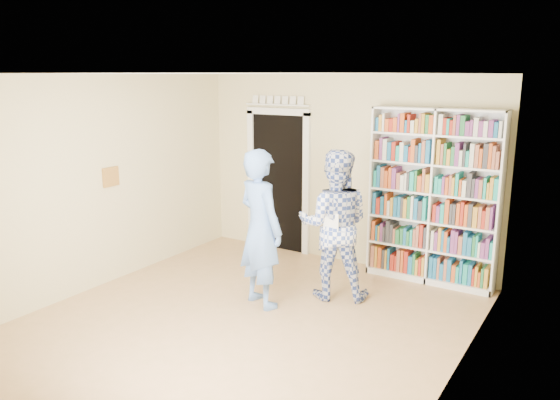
% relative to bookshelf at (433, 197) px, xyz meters
% --- Properties ---
extents(floor, '(5.00, 5.00, 0.00)m').
position_rel_bookshelf_xyz_m(floor, '(-1.35, -2.34, -1.15)').
color(floor, '#A98351').
rests_on(floor, ground).
extents(ceiling, '(5.00, 5.00, 0.00)m').
position_rel_bookshelf_xyz_m(ceiling, '(-1.35, -2.34, 1.55)').
color(ceiling, white).
rests_on(ceiling, wall_back).
extents(wall_back, '(4.50, 0.00, 4.50)m').
position_rel_bookshelf_xyz_m(wall_back, '(-1.35, 0.16, 0.20)').
color(wall_back, beige).
rests_on(wall_back, floor).
extents(wall_left, '(0.00, 5.00, 5.00)m').
position_rel_bookshelf_xyz_m(wall_left, '(-3.60, -2.34, 0.20)').
color(wall_left, beige).
rests_on(wall_left, floor).
extents(wall_right, '(0.00, 5.00, 5.00)m').
position_rel_bookshelf_xyz_m(wall_right, '(0.90, -2.34, 0.20)').
color(wall_right, beige).
rests_on(wall_right, floor).
extents(bookshelf, '(1.66, 0.31, 2.28)m').
position_rel_bookshelf_xyz_m(bookshelf, '(0.00, 0.00, 0.00)').
color(bookshelf, white).
rests_on(bookshelf, floor).
extents(doorway, '(1.10, 0.08, 2.43)m').
position_rel_bookshelf_xyz_m(doorway, '(-2.45, 0.13, 0.03)').
color(doorway, black).
rests_on(doorway, floor).
extents(wall_art, '(0.03, 0.25, 0.25)m').
position_rel_bookshelf_xyz_m(wall_art, '(-3.58, -2.14, 0.25)').
color(wall_art, brown).
rests_on(wall_art, wall_left).
extents(man_blue, '(0.80, 0.66, 1.87)m').
position_rel_bookshelf_xyz_m(man_blue, '(-1.48, -1.80, -0.22)').
color(man_blue, '#5E88D1').
rests_on(man_blue, floor).
extents(man_plaid, '(1.09, 0.99, 1.84)m').
position_rel_bookshelf_xyz_m(man_plaid, '(-0.85, -1.13, -0.24)').
color(man_plaid, '#314898').
rests_on(man_plaid, floor).
extents(paper_sheet, '(0.21, 0.03, 0.29)m').
position_rel_bookshelf_xyz_m(paper_sheet, '(-0.78, -1.37, -0.17)').
color(paper_sheet, white).
rests_on(paper_sheet, man_plaid).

